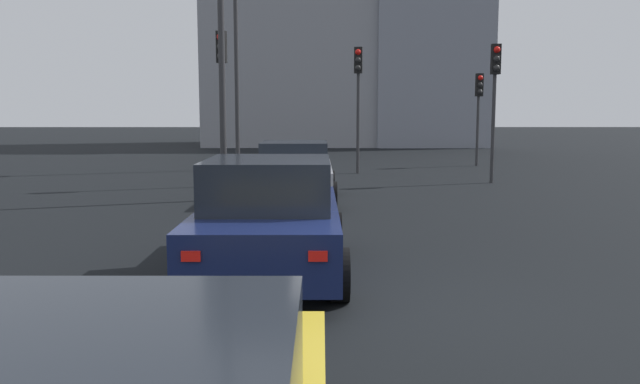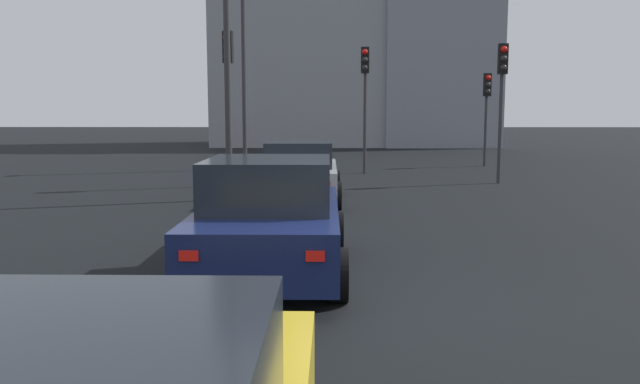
# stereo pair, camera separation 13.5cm
# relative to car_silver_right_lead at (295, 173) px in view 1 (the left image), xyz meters

# --- Properties ---
(ground_plane) EXTENTS (160.00, 160.00, 0.20)m
(ground_plane) POSITION_rel_car_silver_right_lead_xyz_m (-8.59, -1.54, -0.82)
(ground_plane) COLOR black
(car_silver_right_lead) EXTENTS (4.31, 2.00, 1.48)m
(car_silver_right_lead) POSITION_rel_car_silver_right_lead_xyz_m (0.00, 0.00, 0.00)
(car_silver_right_lead) COLOR #A8AAB2
(car_silver_right_lead) RESTS_ON ground_plane
(car_navy_right_second) EXTENTS (4.28, 2.05, 1.59)m
(car_navy_right_second) POSITION_rel_car_silver_right_lead_xyz_m (-7.04, 0.10, 0.05)
(car_navy_right_second) COLOR #141E4C
(car_navy_right_second) RESTS_ON ground_plane
(traffic_light_near_left) EXTENTS (0.33, 0.30, 4.48)m
(traffic_light_near_left) POSITION_rel_car_silver_right_lead_xyz_m (3.22, 2.20, 2.49)
(traffic_light_near_left) COLOR #2D2D30
(traffic_light_near_left) RESTS_ON ground_plane
(traffic_light_near_right) EXTENTS (0.33, 0.31, 4.41)m
(traffic_light_near_right) POSITION_rel_car_silver_right_lead_xyz_m (7.13, -1.97, 2.44)
(traffic_light_near_right) COLOR #2D2D30
(traffic_light_near_right) RESTS_ON ground_plane
(traffic_light_far_left) EXTENTS (0.32, 0.29, 3.68)m
(traffic_light_far_left) POSITION_rel_car_silver_right_lead_xyz_m (10.17, -6.97, 1.94)
(traffic_light_far_left) COLOR #2D2D30
(traffic_light_far_left) RESTS_ON ground_plane
(traffic_light_far_right) EXTENTS (0.32, 0.29, 4.20)m
(traffic_light_far_right) POSITION_rel_car_silver_right_lead_xyz_m (4.06, -5.92, 2.30)
(traffic_light_far_right) COLOR #2D2D30
(traffic_light_far_right) RESTS_ON ground_plane
(street_lamp_kerbside) EXTENTS (0.56, 0.36, 7.07)m
(street_lamp_kerbside) POSITION_rel_car_silver_right_lead_xyz_m (8.64, 2.46, 3.46)
(street_lamp_kerbside) COLOR #2D2D30
(street_lamp_kerbside) RESTS_ON ground_plane
(building_facade_left) EXTENTS (11.77, 6.89, 13.21)m
(building_facade_left) POSITION_rel_car_silver_right_lead_xyz_m (28.27, -7.54, 5.89)
(building_facade_left) COLOR gray
(building_facade_left) RESTS_ON ground_plane
(building_facade_center) EXTENTS (8.29, 11.92, 15.40)m
(building_facade_center) POSITION_rel_car_silver_right_lead_xyz_m (26.82, 0.46, 6.98)
(building_facade_center) COLOR gray
(building_facade_center) RESTS_ON ground_plane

